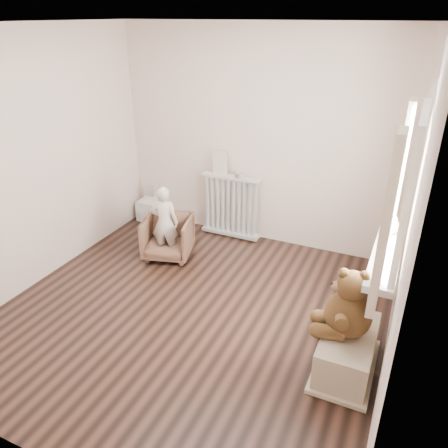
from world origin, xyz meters
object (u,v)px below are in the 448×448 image
at_px(toy_vanity, 149,202).
at_px(child, 165,223).
at_px(toy_bench, 347,349).
at_px(armchair, 168,237).
at_px(plush_cat, 392,223).
at_px(teddy_bear, 350,301).
at_px(radiator, 231,208).

height_order(toy_vanity, child, child).
bearing_deg(toy_bench, toy_vanity, 149.93).
distance_m(child, toy_bench, 2.50).
height_order(armchair, plush_cat, plush_cat).
bearing_deg(child, teddy_bear, 141.30).
distance_m(radiator, teddy_bear, 2.58).
relative_size(toy_vanity, teddy_bear, 0.89).
relative_size(radiator, child, 0.93).
distance_m(child, plush_cat, 2.50).
distance_m(radiator, plush_cat, 2.29).
height_order(armchair, teddy_bear, teddy_bear).
height_order(radiator, toy_vanity, radiator).
bearing_deg(radiator, teddy_bear, -45.33).
height_order(toy_vanity, plush_cat, plush_cat).
bearing_deg(armchair, toy_vanity, 119.14).
distance_m(radiator, toy_vanity, 1.24).
relative_size(toy_vanity, toy_bench, 0.68).
bearing_deg(child, armchair, -105.60).
distance_m(toy_vanity, teddy_bear, 3.55).
bearing_deg(child, toy_vanity, -62.65).
height_order(radiator, plush_cat, plush_cat).
bearing_deg(plush_cat, armchair, -164.55).
xyz_separation_m(child, teddy_bear, (2.27, -0.97, 0.20)).
height_order(toy_vanity, toy_bench, toy_vanity).
xyz_separation_m(armchair, teddy_bear, (2.27, -1.02, 0.42)).
xyz_separation_m(radiator, toy_vanity, (-1.23, -0.03, -0.11)).
xyz_separation_m(toy_vanity, child, (0.77, -0.83, 0.19)).
height_order(child, toy_bench, child).
bearing_deg(teddy_bear, child, 146.97).
xyz_separation_m(toy_vanity, armchair, (0.77, -0.78, -0.02)).
bearing_deg(child, plush_cat, 161.51).
bearing_deg(toy_vanity, armchair, -45.27).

